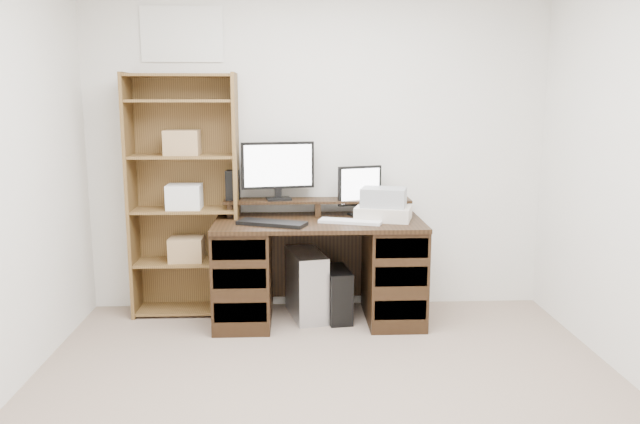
{
  "coord_description": "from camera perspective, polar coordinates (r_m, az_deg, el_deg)",
  "views": [
    {
      "loc": [
        -0.2,
        -2.77,
        1.63
      ],
      "look_at": [
        -0.01,
        1.43,
        0.85
      ],
      "focal_mm": 35.0,
      "sensor_mm": 36.0,
      "label": 1
    }
  ],
  "objects": [
    {
      "name": "basket",
      "position": [
        4.52,
        5.84,
        1.35
      ],
      "size": [
        0.36,
        0.3,
        0.13
      ],
      "primitive_type": "cube",
      "rotation": [
        0.0,
        0.0,
        -0.27
      ],
      "color": "#9A9FA5",
      "rests_on": "printer"
    },
    {
      "name": "keyboard_white",
      "position": [
        4.41,
        2.8,
        -0.87
      ],
      "size": [
        0.46,
        0.26,
        0.02
      ],
      "primitive_type": "cube",
      "rotation": [
        0.0,
        0.0,
        -0.3
      ],
      "color": "silver",
      "rests_on": "desk"
    },
    {
      "name": "printer",
      "position": [
        4.54,
        5.82,
        -0.1
      ],
      "size": [
        0.45,
        0.39,
        0.1
      ],
      "primitive_type": "cube",
      "rotation": [
        0.0,
        0.0,
        -0.28
      ],
      "color": "beige",
      "rests_on": "desk"
    },
    {
      "name": "monitor_wide",
      "position": [
        4.65,
        -3.87,
        4.07
      ],
      "size": [
        0.54,
        0.17,
        0.43
      ],
      "rotation": [
        0.0,
        0.0,
        0.19
      ],
      "color": "black",
      "rests_on": "riser_shelf"
    },
    {
      "name": "mouse",
      "position": [
        4.43,
        7.46,
        -0.78
      ],
      "size": [
        0.11,
        0.09,
        0.04
      ],
      "primitive_type": "ellipsoid",
      "rotation": [
        0.0,
        0.0,
        -0.28
      ],
      "color": "silver",
      "rests_on": "desk"
    },
    {
      "name": "desk",
      "position": [
        4.59,
        -0.12,
        -5.18
      ],
      "size": [
        1.5,
        0.7,
        0.75
      ],
      "color": "black",
      "rests_on": "ground"
    },
    {
      "name": "room",
      "position": [
        2.8,
        1.45,
        2.75
      ],
      "size": [
        3.54,
        4.04,
        2.54
      ],
      "color": "gray",
      "rests_on": "ground"
    },
    {
      "name": "speaker",
      "position": [
        4.68,
        -8.0,
        2.44
      ],
      "size": [
        0.1,
        0.1,
        0.22
      ],
      "primitive_type": "cube",
      "rotation": [
        0.0,
        0.0,
        -0.17
      ],
      "color": "black",
      "rests_on": "riser_shelf"
    },
    {
      "name": "riser_shelf",
      "position": [
        4.69,
        -0.23,
        0.85
      ],
      "size": [
        1.4,
        0.22,
        0.12
      ],
      "color": "black",
      "rests_on": "desk"
    },
    {
      "name": "keyboard_black",
      "position": [
        4.34,
        -4.43,
        -1.03
      ],
      "size": [
        0.51,
        0.33,
        0.03
      ],
      "primitive_type": "cube",
      "rotation": [
        0.0,
        0.0,
        -0.38
      ],
      "color": "black",
      "rests_on": "desk"
    },
    {
      "name": "tower_black",
      "position": [
        4.66,
        1.58,
        -7.49
      ],
      "size": [
        0.21,
        0.4,
        0.38
      ],
      "rotation": [
        0.0,
        0.0,
        0.13
      ],
      "color": "black",
      "rests_on": "ground"
    },
    {
      "name": "bookshelf",
      "position": [
        4.75,
        -12.25,
        1.64
      ],
      "size": [
        0.8,
        0.3,
        1.8
      ],
      "color": "brown",
      "rests_on": "ground"
    },
    {
      "name": "monitor_small",
      "position": [
        4.67,
        3.65,
        2.15
      ],
      "size": [
        0.33,
        0.17,
        0.37
      ],
      "rotation": [
        0.0,
        0.0,
        0.31
      ],
      "color": "black",
      "rests_on": "desk"
    },
    {
      "name": "tower_silver",
      "position": [
        4.69,
        -1.25,
        -6.62
      ],
      "size": [
        0.32,
        0.53,
        0.5
      ],
      "primitive_type": "cube",
      "rotation": [
        0.0,
        0.0,
        0.21
      ],
      "color": "#B1B3B8",
      "rests_on": "ground"
    }
  ]
}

